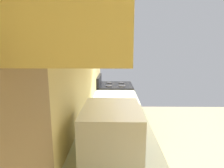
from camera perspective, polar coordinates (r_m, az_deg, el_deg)
wall_back at (r=1.77m, az=-10.87°, el=0.94°), size 4.03×0.12×2.57m
upper_cabinets at (r=1.35m, az=-4.93°, el=21.38°), size 1.78×0.34×0.57m
window_back_wall at (r=0.62m, az=-28.67°, el=-18.32°), size 0.58×0.02×0.62m
oven_range at (r=3.42m, az=1.03°, el=-7.83°), size 0.69×0.64×1.10m
microwave at (r=1.22m, az=-0.05°, el=-14.13°), size 0.46×0.37×0.30m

